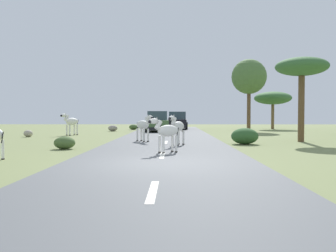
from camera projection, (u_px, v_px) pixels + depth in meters
ground_plane at (156, 165)px, 10.77m from camera, size 90.00×90.00×0.00m
road at (160, 164)px, 10.77m from camera, size 6.00×64.00×0.05m
lane_markings at (159, 168)px, 9.77m from camera, size 0.16×56.00×0.01m
zebra_0 at (177, 127)px, 17.05m from camera, size 0.89×1.44×1.46m
zebra_1 at (144, 125)px, 19.33m from camera, size 1.12×1.34×1.46m
zebra_2 at (166, 131)px, 13.66m from camera, size 1.22×1.07×1.36m
zebra_4 at (71, 122)px, 26.10m from camera, size 1.09×1.58×1.63m
car_0 at (178, 121)px, 36.23m from camera, size 2.15×4.41×1.74m
car_1 at (157, 122)px, 31.02m from camera, size 2.24×4.44×1.74m
tree_1 at (273, 98)px, 37.31m from camera, size 3.80×3.80×3.87m
tree_2 at (302, 69)px, 19.74m from camera, size 2.85×2.85×4.62m
tree_4 at (249, 77)px, 33.50m from camera, size 3.23×3.23×6.64m
bush_0 at (65, 143)px, 15.60m from camera, size 0.91×0.82×0.55m
bush_3 at (245, 136)px, 18.17m from camera, size 1.36×1.22×0.82m
bush_4 at (133, 127)px, 35.90m from camera, size 0.86×0.77×0.51m
rock_2 at (113, 128)px, 32.46m from camera, size 0.83×0.78×0.54m
rock_4 at (28, 133)px, 24.15m from camera, size 0.59×0.57×0.46m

